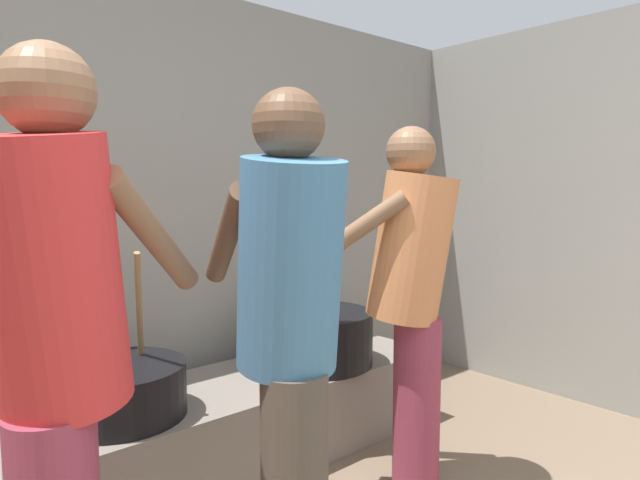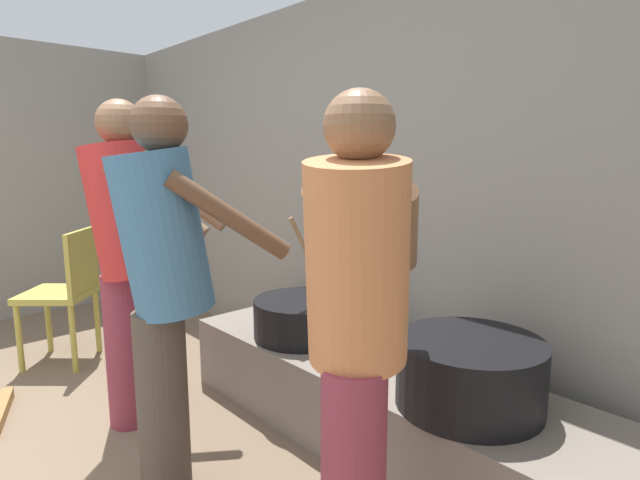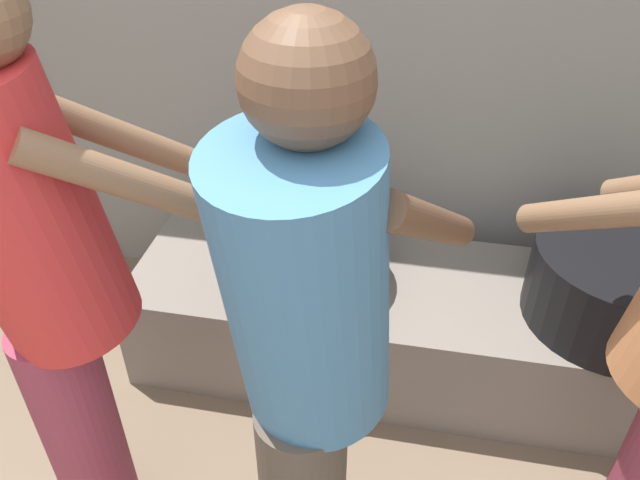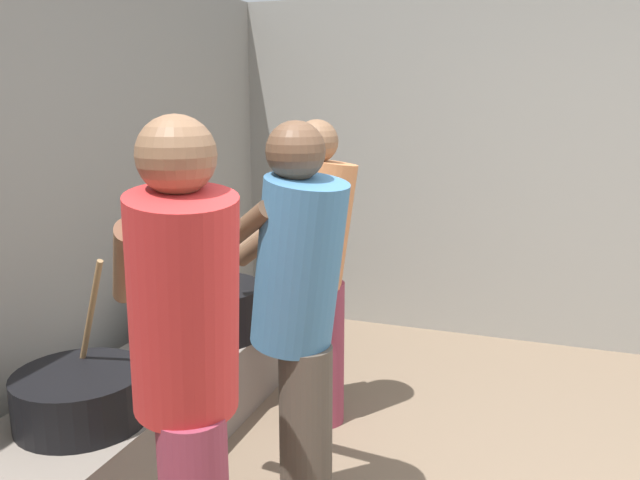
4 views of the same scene
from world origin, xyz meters
name	(u,v)px [view 3 (image 3 of 4)]	position (x,y,z in m)	size (l,w,h in m)	color
block_enclosure_rear	(298,15)	(0.00, 2.42, 1.14)	(5.69, 0.20, 2.27)	gray
hearth_ledge	(445,330)	(0.64, 1.90, 0.20)	(2.25, 0.60, 0.39)	slate
cooking_pot_main	(307,253)	(0.14, 1.88, 0.50)	(0.51, 0.51, 0.66)	black
cooking_pot_secondary	(619,285)	(1.15, 1.86, 0.53)	(0.56, 0.56, 0.27)	black
cook_in_blue_shirt	(309,356)	(0.32, 1.03, 0.90)	(0.53, 0.72, 1.57)	#4C4238
cook_in_red_shirt	(47,279)	(-0.29, 1.13, 0.92)	(0.72, 0.67, 1.61)	#8C3347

